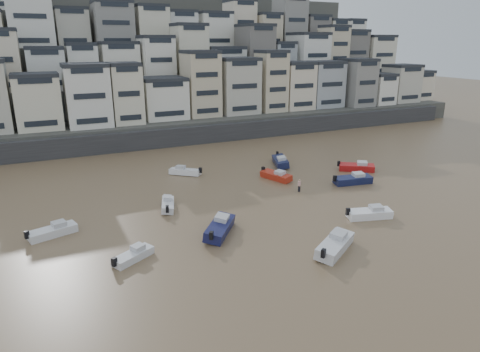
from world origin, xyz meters
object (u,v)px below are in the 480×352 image
boat_i (280,160)px  person_pink (299,185)px  boat_e (276,175)px  boat_d (353,178)px  boat_f (168,203)px  boat_a (335,243)px  boat_g (357,166)px  boat_c (220,226)px  boat_h (185,170)px  boat_j (133,254)px  boat_b (370,212)px  boat_k (52,230)px

boat_i → person_pink: boat_i is taller
boat_e → boat_i: (4.38, 6.22, 0.13)m
boat_d → boat_f: (-26.52, 2.01, -0.16)m
person_pink → boat_a: bearing=-111.4°
boat_a → boat_g: size_ratio=1.12×
boat_c → boat_f: bearing=56.1°
boat_c → boat_h: (3.29, 21.57, -0.18)m
boat_e → boat_j: boat_e is taller
boat_f → boat_d: bearing=-77.6°
boat_j → boat_b: bearing=-33.6°
boat_c → boat_e: boat_c is taller
boat_b → boat_i: 23.39m
boat_b → boat_c: (-17.15, 3.48, 0.12)m
boat_i → boat_a: bearing=-0.1°
boat_a → boat_e: 22.87m
boat_a → boat_e: size_ratio=1.19×
boat_a → boat_b: 9.95m
boat_d → person_pink: size_ratio=3.47×
boat_f → person_pink: (17.78, -1.57, 0.20)m
boat_b → boat_g: bearing=70.0°
boat_e → boat_j: size_ratio=1.21×
boat_f → boat_h: (6.28, 12.34, 0.04)m
boat_d → boat_k: (-39.51, -0.30, -0.11)m
boat_d → person_pink: 8.75m
boat_a → boat_j: 19.14m
boat_d → boat_e: size_ratio=1.10×
boat_k → boat_i: bearing=3.4°
boat_a → boat_j: bearing=127.0°
boat_k → boat_j: bearing=-70.4°
boat_c → boat_d: size_ratio=1.08×
boat_a → boat_k: bearing=115.0°
boat_h → boat_c: bearing=120.8°
boat_f → boat_j: size_ratio=1.07×
boat_b → boat_e: bearing=113.9°
boat_c → boat_h: size_ratio=1.25×
boat_b → boat_h: size_ratio=1.08×
boat_j → person_pink: 26.07m
boat_h → boat_j: boat_h is taller
boat_a → boat_g: 28.43m
boat_i → boat_g: bearing=70.2°
boat_b → boat_e: size_ratio=1.02×
boat_i → boat_j: 35.81m
boat_h → boat_i: bearing=-146.8°
boat_h → boat_i: size_ratio=0.81×
boat_k → person_pink: (30.77, 0.73, 0.15)m
boat_f → boat_j: bearing=166.4°
boat_i → boat_e: bearing=-14.8°
boat_f → boat_k: (-12.98, -2.31, 0.05)m
boat_f → boat_i: boat_i is taller
boat_k → boat_g: bearing=-10.2°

